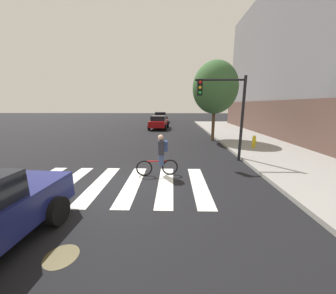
{
  "coord_description": "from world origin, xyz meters",
  "views": [
    {
      "loc": [
        1.91,
        -6.32,
        2.83
      ],
      "look_at": [
        1.73,
        0.9,
        1.21
      ],
      "focal_mm": 20.04,
      "sensor_mm": 36.0,
      "label": 1
    }
  ],
  "objects": [
    {
      "name": "manhole_cover",
      "position": [
        -0.21,
        -3.34,
        0.0
      ],
      "size": [
        0.64,
        0.64,
        0.01
      ],
      "primitive_type": "cylinder",
      "color": "#473D1E",
      "rests_on": "ground"
    },
    {
      "name": "crosswalk_stripes",
      "position": [
        -0.16,
        0.0,
        0.01
      ],
      "size": [
        6.61,
        3.44,
        0.01
      ],
      "color": "silver",
      "rests_on": "ground"
    },
    {
      "name": "fire_hydrant",
      "position": [
        7.13,
        5.61,
        0.53
      ],
      "size": [
        0.33,
        0.22,
        0.78
      ],
      "color": "gold",
      "rests_on": "sidewalk"
    },
    {
      "name": "sedan_mid",
      "position": [
        0.24,
        16.25,
        0.81
      ],
      "size": [
        2.35,
        4.63,
        1.56
      ],
      "color": "maroon",
      "rests_on": "ground"
    },
    {
      "name": "ground_plane",
      "position": [
        0.0,
        0.0,
        0.0
      ],
      "size": [
        120.0,
        120.0,
        0.0
      ],
      "primitive_type": "plane",
      "color": "black"
    },
    {
      "name": "cyclist",
      "position": [
        1.41,
        0.94,
        0.84
      ],
      "size": [
        1.7,
        0.39,
        1.69
      ],
      "color": "black",
      "rests_on": "ground"
    },
    {
      "name": "traffic_light_near",
      "position": [
        4.54,
        3.17,
        2.86
      ],
      "size": [
        2.47,
        0.28,
        4.2
      ],
      "color": "black",
      "rests_on": "ground"
    },
    {
      "name": "sedan_far",
      "position": [
        -0.13,
        25.47,
        0.86
      ],
      "size": [
        2.29,
        4.83,
        1.67
      ],
      "color": "black",
      "rests_on": "ground"
    },
    {
      "name": "street_tree_near",
      "position": [
        5.13,
        8.71,
        4.11
      ],
      "size": [
        3.42,
        3.42,
        6.09
      ],
      "color": "#4C3823",
      "rests_on": "ground"
    }
  ]
}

